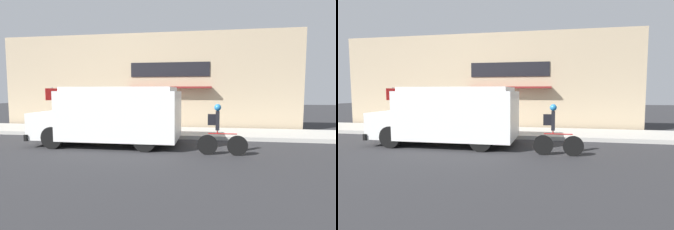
{
  "view_description": "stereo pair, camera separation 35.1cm",
  "coord_description": "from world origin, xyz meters",
  "views": [
    {
      "loc": [
        3.73,
        -11.42,
        2.1
      ],
      "look_at": [
        1.97,
        -0.2,
        1.1
      ],
      "focal_mm": 28.0,
      "sensor_mm": 36.0,
      "label": 1
    },
    {
      "loc": [
        4.08,
        -11.36,
        2.1
      ],
      "look_at": [
        1.97,
        -0.2,
        1.1
      ],
      "focal_mm": 28.0,
      "sensor_mm": 36.0,
      "label": 2
    }
  ],
  "objects": [
    {
      "name": "ground_plane",
      "position": [
        0.0,
        0.0,
        0.0
      ],
      "size": [
        70.0,
        70.0,
        0.0
      ],
      "primitive_type": "plane",
      "color": "#2B2B2D"
    },
    {
      "name": "stop_sign_post",
      "position": [
        -4.12,
        0.77,
        1.62
      ],
      "size": [
        0.45,
        0.45,
        2.16
      ],
      "color": "slate",
      "rests_on": "sidewalk"
    },
    {
      "name": "sidewalk",
      "position": [
        0.0,
        1.45,
        0.09
      ],
      "size": [
        28.0,
        2.91,
        0.17
      ],
      "color": "#ADAAA3",
      "rests_on": "ground_plane"
    },
    {
      "name": "storefront",
      "position": [
        0.04,
        3.21,
        2.7
      ],
      "size": [
        17.24,
        0.74,
        5.4
      ],
      "color": "tan",
      "rests_on": "ground_plane"
    },
    {
      "name": "cyclist",
      "position": [
        4.07,
        -2.7,
        0.83
      ],
      "size": [
        1.65,
        0.22,
        1.7
      ],
      "rotation": [
        0.0,
        0.0,
        0.01
      ],
      "color": "black",
      "rests_on": "ground_plane"
    },
    {
      "name": "school_bus",
      "position": [
        0.02,
        -1.57,
        1.2
      ],
      "size": [
        5.69,
        2.81,
        2.29
      ],
      "rotation": [
        0.0,
        0.0,
        0.01
      ],
      "color": "white",
      "rests_on": "ground_plane"
    }
  ]
}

